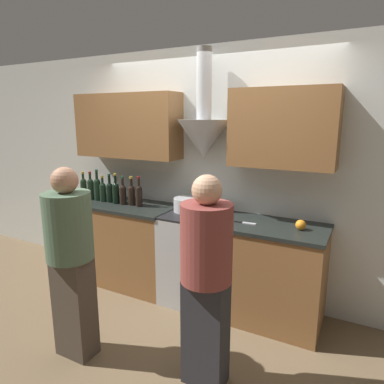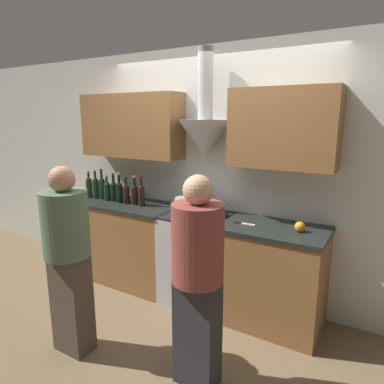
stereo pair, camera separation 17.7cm
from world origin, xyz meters
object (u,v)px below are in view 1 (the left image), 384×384
(wine_bottle_2, at_px, (97,188))
(wine_bottle_5, at_px, (116,192))
(wine_bottle_4, at_px, (110,191))
(person_foreground_left, at_px, (71,257))
(wine_bottle_8, at_px, (139,195))
(wine_bottle_7, at_px, (132,194))
(stock_pot, at_px, (187,205))
(wine_bottle_3, at_px, (103,191))
(mixing_bowl, at_px, (211,212))
(stove_range, at_px, (197,257))
(wine_bottle_6, at_px, (123,193))
(orange_fruit, at_px, (301,225))
(wine_bottle_0, at_px, (84,187))
(person_foreground_right, at_px, (206,275))
(wine_bottle_1, at_px, (91,188))

(wine_bottle_2, height_order, wine_bottle_5, wine_bottle_2)
(wine_bottle_4, distance_m, wine_bottle_5, 0.11)
(person_foreground_left, bearing_deg, wine_bottle_8, 100.55)
(wine_bottle_7, bearing_deg, wine_bottle_4, -179.14)
(wine_bottle_7, relative_size, person_foreground_left, 0.21)
(wine_bottle_8, bearing_deg, stock_pot, 7.02)
(wine_bottle_3, distance_m, mixing_bowl, 1.35)
(stove_range, height_order, wine_bottle_6, wine_bottle_6)
(wine_bottle_6, bearing_deg, stove_range, 1.40)
(wine_bottle_7, bearing_deg, wine_bottle_6, -169.24)
(mixing_bowl, bearing_deg, orange_fruit, -3.18)
(wine_bottle_0, height_order, stock_pot, wine_bottle_0)
(wine_bottle_5, distance_m, person_foreground_right, 1.88)
(wine_bottle_3, bearing_deg, orange_fruit, 0.35)
(wine_bottle_0, height_order, wine_bottle_5, wine_bottle_5)
(stove_range, bearing_deg, wine_bottle_5, -178.46)
(wine_bottle_1, bearing_deg, person_foreground_left, -52.27)
(wine_bottle_6, distance_m, person_foreground_right, 1.80)
(orange_fruit, bearing_deg, wine_bottle_3, -179.65)
(stock_pot, height_order, orange_fruit, stock_pot)
(orange_fruit, bearing_deg, stove_range, 179.36)
(wine_bottle_6, bearing_deg, wine_bottle_1, 179.25)
(wine_bottle_6, relative_size, orange_fruit, 3.56)
(wine_bottle_1, relative_size, person_foreground_right, 0.22)
(wine_bottle_6, xyz_separation_m, stock_pot, (0.77, 0.08, -0.06))
(wine_bottle_7, height_order, orange_fruit, wine_bottle_7)
(stove_range, bearing_deg, wine_bottle_8, -178.70)
(wine_bottle_0, bearing_deg, stock_pot, 3.25)
(person_foreground_right, bearing_deg, wine_bottle_0, 154.93)
(wine_bottle_2, xyz_separation_m, mixing_bowl, (1.45, 0.04, -0.11))
(stove_range, height_order, wine_bottle_7, wine_bottle_7)
(stove_range, relative_size, wine_bottle_4, 2.86)
(orange_fruit, bearing_deg, wine_bottle_6, -179.67)
(person_foreground_right, bearing_deg, wine_bottle_2, 152.20)
(person_foreground_left, xyz_separation_m, person_foreground_right, (1.06, 0.21, -0.00))
(wine_bottle_3, xyz_separation_m, wine_bottle_7, (0.40, 0.02, 0.00))
(wine_bottle_2, bearing_deg, orange_fruit, -0.18)
(wine_bottle_3, height_order, wine_bottle_5, wine_bottle_5)
(wine_bottle_0, xyz_separation_m, stock_pot, (1.36, 0.08, -0.07))
(wine_bottle_6, height_order, wine_bottle_8, wine_bottle_8)
(wine_bottle_7, distance_m, person_foreground_right, 1.73)
(stove_range, relative_size, mixing_bowl, 3.60)
(wine_bottle_5, xyz_separation_m, wine_bottle_7, (0.20, 0.02, -0.01))
(wine_bottle_0, height_order, orange_fruit, wine_bottle_0)
(wine_bottle_7, bearing_deg, wine_bottle_8, -6.86)
(stove_range, distance_m, orange_fruit, 1.14)
(stock_pot, bearing_deg, stove_range, -20.67)
(wine_bottle_8, relative_size, person_foreground_right, 0.22)
(wine_bottle_6, distance_m, wine_bottle_8, 0.22)
(wine_bottle_5, bearing_deg, wine_bottle_7, 6.97)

